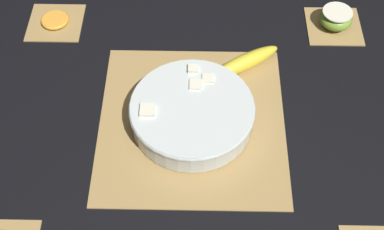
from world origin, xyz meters
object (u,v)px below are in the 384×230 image
fruit_salad_bowl (192,112)px  orange_slice_whole (55,20)px  apple_half (336,18)px  whole_banana (245,62)px

fruit_salad_bowl → orange_slice_whole: size_ratio=3.82×
fruit_salad_bowl → apple_half: (-0.35, -0.30, -0.01)m
apple_half → orange_slice_whole: (0.70, 0.00, -0.02)m
fruit_salad_bowl → orange_slice_whole: (0.35, -0.30, -0.03)m
whole_banana → fruit_salad_bowl: bearing=52.7°
apple_half → orange_slice_whole: size_ratio=1.15×
apple_half → orange_slice_whole: apple_half is taller
fruit_salad_bowl → whole_banana: 0.20m
fruit_salad_bowl → whole_banana: (-0.12, -0.16, -0.01)m
whole_banana → orange_slice_whole: whole_banana is taller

